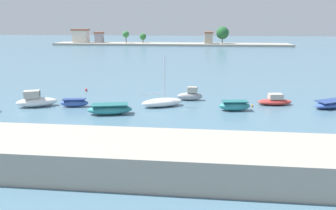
# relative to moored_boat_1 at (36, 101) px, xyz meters

# --- Properties ---
(ground_plane) EXTENTS (400.00, 400.00, 0.00)m
(ground_plane) POSITION_rel_moored_boat_1_xyz_m (6.75, -8.45, -0.70)
(ground_plane) COLOR slate
(seawall_embankment) EXTENTS (84.62, 5.36, 2.19)m
(seawall_embankment) POSITION_rel_moored_boat_1_xyz_m (6.75, -14.48, 0.39)
(seawall_embankment) COLOR #9E998C
(seawall_embankment) RESTS_ON ground
(moored_boat_1) EXTENTS (4.81, 3.17, 1.95)m
(moored_boat_1) POSITION_rel_moored_boat_1_xyz_m (0.00, 0.00, 0.00)
(moored_boat_1) COLOR white
(moored_boat_1) RESTS_ON ground
(moored_boat_2) EXTENTS (3.37, 1.51, 0.98)m
(moored_boat_2) POSITION_rel_moored_boat_1_xyz_m (4.53, 0.40, -0.23)
(moored_boat_2) COLOR #3856A8
(moored_boat_2) RESTS_ON ground
(moored_boat_3) EXTENTS (5.03, 2.66, 1.14)m
(moored_boat_3) POSITION_rel_moored_boat_1_xyz_m (9.56, -2.07, -0.15)
(moored_boat_3) COLOR teal
(moored_boat_3) RESTS_ON ground
(moored_boat_4) EXTENTS (5.14, 3.40, 5.96)m
(moored_boat_4) POSITION_rel_moored_boat_1_xyz_m (14.82, 1.52, -0.18)
(moored_boat_4) COLOR white
(moored_boat_4) RESTS_ON ground
(moored_boat_5) EXTENTS (3.31, 1.35, 1.73)m
(moored_boat_5) POSITION_rel_moored_boat_1_xyz_m (18.05, 4.86, -0.07)
(moored_boat_5) COLOR #9E9EA3
(moored_boat_5) RESTS_ON ground
(moored_boat_6) EXTENTS (3.68, 1.82, 1.13)m
(moored_boat_6) POSITION_rel_moored_boat_1_xyz_m (23.18, 0.72, -0.15)
(moored_boat_6) COLOR teal
(moored_boat_6) RESTS_ON ground
(moored_boat_7) EXTENTS (4.30, 2.10, 1.37)m
(moored_boat_7) POSITION_rel_moored_boat_1_xyz_m (28.30, 3.69, -0.22)
(moored_boat_7) COLOR #C63833
(moored_boat_7) RESTS_ON ground
(moored_boat_8) EXTENTS (5.60, 4.13, 0.88)m
(moored_boat_8) POSITION_rel_moored_boat_1_xyz_m (34.82, 3.17, -0.28)
(moored_boat_8) COLOR #3856A8
(moored_boat_8) RESTS_ON ground
(mooring_buoy_0) EXTENTS (0.25, 0.25, 0.25)m
(mooring_buoy_0) POSITION_rel_moored_boat_1_xyz_m (25.44, 2.50, -0.58)
(mooring_buoy_0) COLOR orange
(mooring_buoy_0) RESTS_ON ground
(mooring_buoy_1) EXTENTS (0.37, 0.37, 0.37)m
(mooring_buoy_1) POSITION_rel_moored_boat_1_xyz_m (2.86, 8.52, -0.52)
(mooring_buoy_1) COLOR red
(mooring_buoy_1) RESTS_ON ground
(distant_shoreline) EXTENTS (100.84, 11.42, 7.90)m
(distant_shoreline) POSITION_rel_moored_boat_1_xyz_m (3.23, 98.07, 0.96)
(distant_shoreline) COLOR #9E998C
(distant_shoreline) RESTS_ON ground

